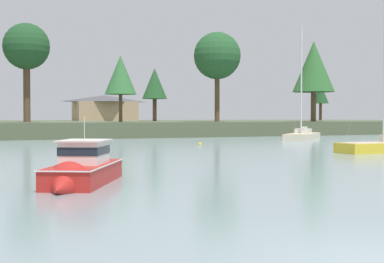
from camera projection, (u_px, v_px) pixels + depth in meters
name	position (u px, v px, depth m)	size (l,w,h in m)	color
ground_plane	(371.00, 258.00, 11.01)	(400.00, 400.00, 0.00)	gray
far_shore_bank	(19.00, 128.00, 90.72)	(165.69, 51.81, 2.14)	#4C563D
cruiser_red	(80.00, 175.00, 22.77)	(4.84, 6.98, 3.66)	#B2231E
sailboat_cream	(302.00, 138.00, 67.62)	(8.67, 8.57, 14.64)	beige
mooring_buoy_yellow	(200.00, 144.00, 55.88)	(0.36, 0.36, 0.41)	yellow
shore_tree_left_mid	(121.00, 75.00, 77.80)	(4.58, 4.58, 9.59)	brown
shore_tree_inland_b	(26.00, 48.00, 73.47)	(6.28, 6.28, 13.48)	brown
shore_tree_center	(155.00, 84.00, 91.08)	(4.21, 4.21, 8.94)	brown
shore_tree_far_right	(217.00, 56.00, 82.24)	(7.17, 7.17, 13.64)	brown
shore_tree_right_mid	(321.00, 94.00, 110.73)	(3.32, 3.32, 7.57)	brown
shore_tree_center_right	(314.00, 67.00, 86.14)	(6.62, 6.62, 12.82)	brown
cottage_near_water	(105.00, 108.00, 103.03)	(12.07, 8.15, 4.86)	tan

